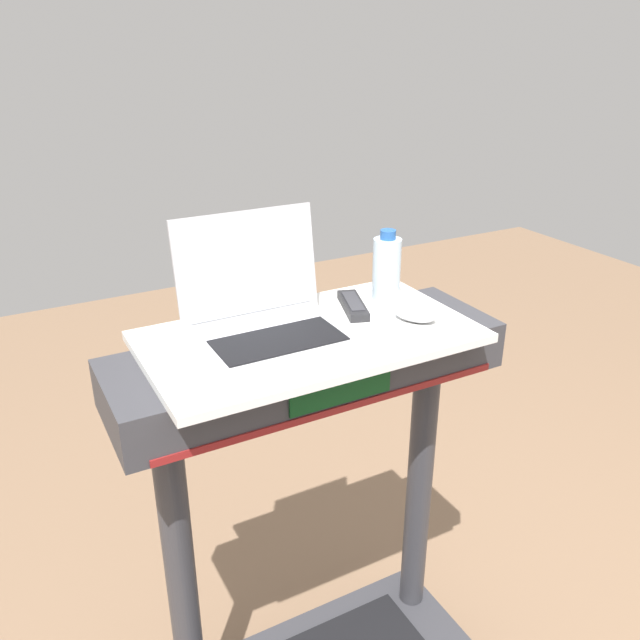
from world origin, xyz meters
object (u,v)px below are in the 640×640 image
(laptop, at_px, (266,316))
(water_bottle, at_px, (387,270))
(tv_remote, at_px, (353,305))
(computer_mouse, at_px, (415,314))

(laptop, distance_m, water_bottle, 0.35)
(tv_remote, bearing_deg, water_bottle, 2.67)
(laptop, relative_size, water_bottle, 1.81)
(water_bottle, bearing_deg, laptop, -171.76)
(computer_mouse, bearing_deg, tv_remote, 94.90)
(laptop, bearing_deg, water_bottle, 4.88)
(laptop, xyz_separation_m, tv_remote, (0.25, 0.04, -0.04))
(laptop, xyz_separation_m, computer_mouse, (0.34, -0.08, -0.03))
(computer_mouse, height_order, water_bottle, water_bottle)
(laptop, relative_size, computer_mouse, 3.28)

